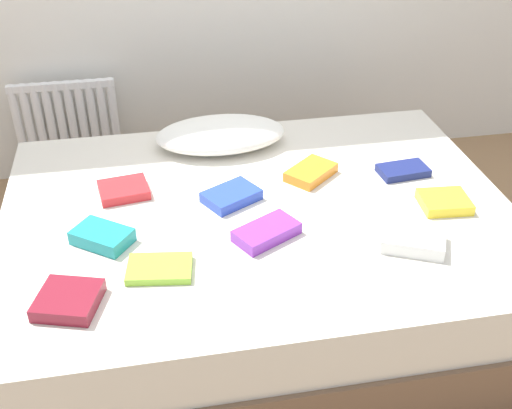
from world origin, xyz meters
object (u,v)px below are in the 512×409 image
Objects in this scene: textbook_purple at (267,232)px; textbook_red at (124,190)px; pillow at (221,134)px; textbook_lime at (160,269)px; textbook_navy at (403,170)px; textbook_white at (413,240)px; textbook_orange at (311,172)px; bed at (258,259)px; textbook_yellow at (444,202)px; textbook_teal at (102,237)px; textbook_maroon at (68,300)px; radiator at (67,124)px; textbook_blue at (231,196)px.

textbook_purple is 0.64m from textbook_red.
textbook_lime is at bearing -110.93° from pillow.
textbook_red reaches higher than textbook_navy.
textbook_white is at bearing -45.01° from textbook_purple.
textbook_purple is 0.47m from textbook_orange.
textbook_lime is 0.89m from textbook_white.
bed is at bearing 58.97° from textbook_purple.
textbook_white reaches higher than textbook_lime.
textbook_teal is (-1.30, 0.00, 0.01)m from textbook_yellow.
textbook_white is at bearing -107.41° from textbook_orange.
textbook_teal reaches higher than textbook_purple.
textbook_teal reaches higher than bed.
bed is 0.66m from textbook_white.
textbook_maroon is (-0.68, -0.24, 0.00)m from textbook_purple.
textbook_teal is at bearing 143.76° from textbook_purple.
radiator reaches higher than bed.
textbook_yellow reaches higher than textbook_lime.
textbook_purple is at bearing -92.38° from bed.
bed is at bearing 50.08° from textbook_maroon.
bed is 9.95× the size of textbook_teal.
textbook_lime is 1.06× the size of textbook_navy.
textbook_teal is 1.06× the size of textbook_red.
textbook_teal is at bearing -128.37° from pillow.
textbook_blue is at bearing 79.57° from textbook_purple.
pillow is 3.05× the size of textbook_red.
textbook_white is at bearing 6.83° from textbook_lime.
textbook_blue is 0.78m from textbook_maroon.
radiator reaches higher than textbook_lime.
textbook_maroon reaches higher than bed.
textbook_white is at bearing -49.90° from radiator.
textbook_teal is at bearing -80.37° from radiator.
textbook_red is 0.77m from textbook_orange.
textbook_teal is at bearing 90.05° from textbook_maroon.
textbook_navy is 1.11× the size of textbook_yellow.
textbook_purple is 0.28m from textbook_blue.
textbook_teal reaches higher than textbook_lime.
textbook_teal is (-1.08, 0.22, 0.00)m from textbook_white.
textbook_orange is 1.14× the size of textbook_maroon.
textbook_white reaches higher than textbook_yellow.
bed is at bearing -55.88° from radiator.
textbook_purple is 1.08× the size of textbook_lime.
textbook_white is 1.17× the size of textbook_maroon.
bed is 9.85× the size of textbook_navy.
textbook_white is 1.05× the size of textbook_blue.
textbook_purple is at bearing -46.50° from textbook_red.
textbook_blue reaches higher than textbook_orange.
textbook_white is (0.49, -0.35, 0.28)m from bed.
textbook_purple reaches higher than textbook_orange.
textbook_navy is at bearing 48.76° from textbook_teal.
radiator reaches higher than textbook_maroon.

